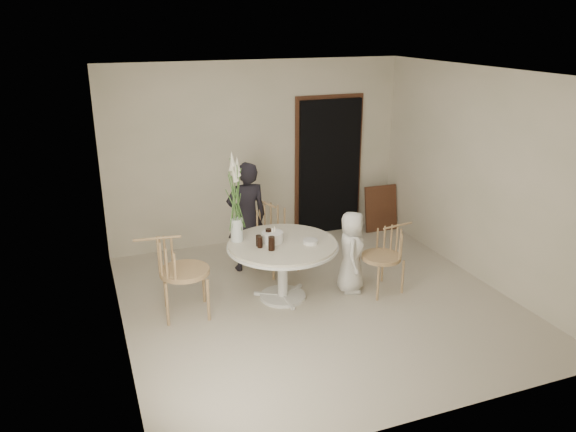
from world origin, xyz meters
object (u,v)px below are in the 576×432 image
object	(u,v)px
boy	(351,252)
birthday_cake	(272,237)
chair_far	(270,226)
girl	(247,217)
table	(283,251)
chair_right	(389,248)
flower_vase	(236,199)
chair_left	(172,264)

from	to	relation	value
boy	birthday_cake	size ratio (longest dim) A/B	4.06
chair_far	girl	size ratio (longest dim) A/B	0.61
table	birthday_cake	size ratio (longest dim) A/B	5.19
table	chair_far	xyz separation A→B (m)	(0.16, 0.91, -0.02)
boy	chair_far	bearing A→B (deg)	60.35
chair_right	flower_vase	distance (m)	2.00
chair_left	girl	size ratio (longest dim) A/B	0.66
girl	birthday_cake	bearing A→B (deg)	92.87
chair_left	boy	world-z (taller)	boy
flower_vase	chair_left	bearing A→B (deg)	-166.24
chair_left	boy	size ratio (longest dim) A/B	0.95
table	birthday_cake	distance (m)	0.21
chair_far	girl	world-z (taller)	girl
birthday_cake	flower_vase	bearing A→B (deg)	153.43
chair_far	chair_right	xyz separation A→B (m)	(1.17, -1.14, -0.05)
chair_left	chair_right	bearing A→B (deg)	-89.94
boy	birthday_cake	bearing A→B (deg)	105.58
chair_right	flower_vase	xyz separation A→B (m)	(-1.81, 0.49, 0.70)
table	chair_far	size ratio (longest dim) A/B	1.44
table	chair_left	distance (m)	1.31
table	flower_vase	world-z (taller)	flower_vase
chair_left	flower_vase	xyz separation A→B (m)	(0.82, 0.20, 0.61)
chair_right	birthday_cake	size ratio (longest dim) A/B	3.30
chair_right	flower_vase	bearing A→B (deg)	-114.49
table	chair_left	bearing A→B (deg)	177.56
girl	flower_vase	world-z (taller)	flower_vase
chair_right	birthday_cake	world-z (taller)	birthday_cake
chair_left	boy	xyz separation A→B (m)	(2.18, -0.16, -0.12)
chair_right	chair_far	bearing A→B (deg)	-143.81
chair_far	chair_right	size ratio (longest dim) A/B	1.09
table	girl	size ratio (longest dim) A/B	0.89
chair_left	chair_far	bearing A→B (deg)	-53.57
chair_far	chair_right	world-z (taller)	chair_far
boy	table	bearing A→B (deg)	108.70
boy	chair_right	bearing A→B (deg)	-79.89
chair_left	flower_vase	distance (m)	1.04
chair_far	girl	xyz separation A→B (m)	(-0.31, 0.06, 0.15)
chair_far	flower_vase	bearing A→B (deg)	-152.82
chair_right	girl	xyz separation A→B (m)	(-1.47, 1.20, 0.20)
chair_far	chair_right	bearing A→B (deg)	-62.46
chair_far	girl	bearing A→B (deg)	150.23
chair_far	birthday_cake	bearing A→B (deg)	-125.56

